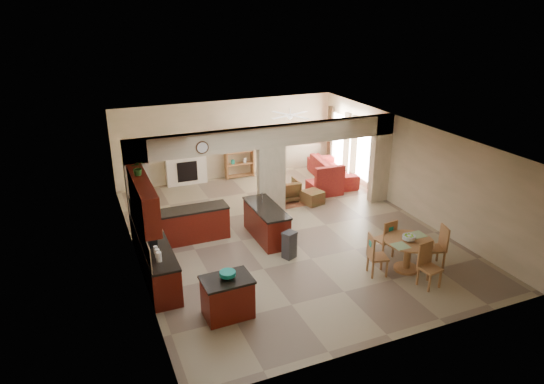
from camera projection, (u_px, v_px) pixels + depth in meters
name	position (u px, v px, depth m)	size (l,w,h in m)	color
floor	(285.00, 232.00, 13.46)	(10.00, 10.00, 0.00)	gray
ceiling	(286.00, 135.00, 12.43)	(10.00, 10.00, 0.00)	white
wall_back	(228.00, 139.00, 17.24)	(8.00, 8.00, 0.00)	beige
wall_front	(400.00, 277.00, 8.66)	(8.00, 8.00, 0.00)	beige
wall_left	(132.00, 208.00, 11.51)	(10.00, 10.00, 0.00)	beige
wall_right	(408.00, 167.00, 14.39)	(10.00, 10.00, 0.00)	beige
partition_left_pier	(139.00, 192.00, 12.48)	(0.60, 0.25, 2.80)	beige
partition_center_pier	(271.00, 184.00, 13.92)	(0.80, 0.25, 2.20)	beige
partition_right_pier	(380.00, 159.00, 15.14)	(0.60, 0.25, 2.80)	beige
partition_header	(271.00, 136.00, 13.40)	(8.00, 0.25, 0.60)	beige
kitchen_counter	(168.00, 242.00, 11.91)	(2.52, 3.29, 1.48)	#441207
upper_cabinets	(143.00, 199.00, 10.70)	(0.35, 2.40, 0.90)	#441207
peninsula	(266.00, 223.00, 12.98)	(0.70, 1.85, 0.91)	#441207
wall_clock	(202.00, 148.00, 12.57)	(0.34, 0.34, 0.03)	#4C2F19
rug	(292.00, 199.00, 15.69)	(1.60, 1.30, 0.01)	brown
fireplace	(186.00, 167.00, 16.81)	(1.60, 0.35, 1.20)	white
shelving_unit	(239.00, 153.00, 17.39)	(1.00, 0.32, 1.80)	brown
window_a	(364.00, 153.00, 16.42)	(0.02, 0.90, 1.90)	white
window_b	(339.00, 140.00, 17.88)	(0.02, 0.90, 1.90)	white
glazed_door	(351.00, 150.00, 17.21)	(0.02, 0.70, 2.10)	white
drape_a_left	(373.00, 158.00, 15.89)	(0.10, 0.28, 2.30)	#401D19
drape_a_right	(354.00, 148.00, 16.92)	(0.10, 0.28, 2.30)	#401D19
drape_b_left	(346.00, 145.00, 17.35)	(0.10, 0.28, 2.30)	#401D19
drape_b_right	(330.00, 136.00, 18.38)	(0.10, 0.28, 2.30)	#401D19
ceiling_fan	(290.00, 115.00, 15.63)	(1.00, 1.00, 0.10)	white
kitchen_island	(227.00, 297.00, 9.76)	(1.02, 0.75, 0.87)	#441207
teal_bowl	(228.00, 275.00, 9.59)	(0.32, 0.32, 0.15)	#138476
trash_can	(289.00, 246.00, 12.04)	(0.30, 0.26, 0.64)	#2E2E30
dining_table	(408.00, 250.00, 11.42)	(1.15, 1.15, 0.78)	brown
fruit_bowl	(409.00, 238.00, 11.25)	(0.31, 0.31, 0.16)	#78C129
sofa	(332.00, 170.00, 17.30)	(1.00, 2.57, 0.75)	maroon
chaise	(324.00, 187.00, 16.15)	(1.03, 0.84, 0.41)	maroon
armchair	(287.00, 190.00, 15.54)	(0.72, 0.74, 0.68)	maroon
ottoman	(313.00, 197.00, 15.31)	(0.57, 0.57, 0.41)	maroon
plant	(138.00, 168.00, 10.76)	(0.31, 0.27, 0.35)	#174B14
chair_north	(387.00, 237.00, 11.96)	(0.47, 0.47, 1.02)	brown
chair_east	(439.00, 244.00, 11.62)	(0.51, 0.51, 1.02)	brown
chair_south	(428.00, 263.00, 10.80)	(0.48, 0.48, 1.02)	brown
chair_west	(375.00, 253.00, 11.20)	(0.51, 0.51, 1.02)	brown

